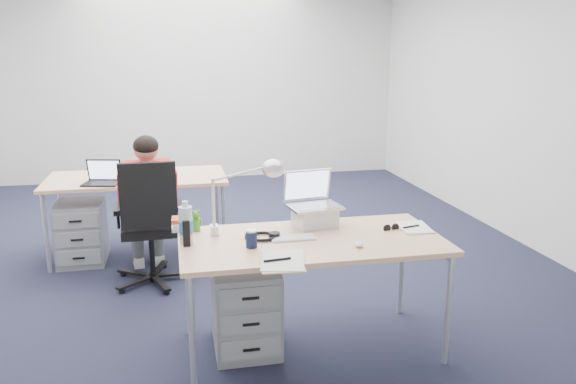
{
  "coord_description": "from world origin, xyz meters",
  "views": [
    {
      "loc": [
        -0.34,
        -4.86,
        1.83
      ],
      "look_at": [
        0.46,
        -1.0,
        0.85
      ],
      "focal_mm": 35.0,
      "sensor_mm": 36.0,
      "label": 1
    }
  ],
  "objects": [
    {
      "name": "water_bottle",
      "position": [
        -0.29,
        -1.65,
        0.86
      ],
      "size": [
        0.08,
        0.08,
        0.26
      ],
      "primitive_type": "cylinder",
      "rotation": [
        0.0,
        0.0,
        -0.03
      ],
      "color": "silver",
      "rests_on": "desk_near"
    },
    {
      "name": "far_papers",
      "position": [
        -0.88,
        0.28,
        0.73
      ],
      "size": [
        0.3,
        0.35,
        0.01
      ],
      "primitive_type": "cube",
      "rotation": [
        0.0,
        0.0,
        0.33
      ],
      "color": "white",
      "rests_on": "desk_far"
    },
    {
      "name": "cordless_phone",
      "position": [
        -0.29,
        -1.7,
        0.81
      ],
      "size": [
        0.04,
        0.03,
        0.15
      ],
      "primitive_type": "cube",
      "rotation": [
        0.0,
        0.0,
        0.05
      ],
      "color": "black",
      "rests_on": "desk_near"
    },
    {
      "name": "papers_right",
      "position": [
        1.16,
        -1.64,
        0.73
      ],
      "size": [
        0.2,
        0.28,
        0.01
      ],
      "primitive_type": "cube",
      "rotation": [
        0.0,
        0.0,
        -0.06
      ],
      "color": "#D8BF7D",
      "rests_on": "desk_near"
    },
    {
      "name": "book_stack",
      "position": [
        -0.29,
        -1.36,
        0.77
      ],
      "size": [
        0.19,
        0.16,
        0.08
      ],
      "primitive_type": "cube",
      "rotation": [
        0.0,
        0.0,
        -0.22
      ],
      "color": "silver",
      "rests_on": "desk_near"
    },
    {
      "name": "seated_person",
      "position": [
        -0.56,
        -0.28,
        0.61
      ],
      "size": [
        0.39,
        0.67,
        1.2
      ],
      "rotation": [
        0.0,
        0.0,
        0.13
      ],
      "color": "red",
      "rests_on": "ground"
    },
    {
      "name": "office_chair",
      "position": [
        -0.55,
        -0.45,
        0.29
      ],
      "size": [
        0.68,
        0.68,
        1.04
      ],
      "rotation": [
        0.0,
        0.0,
        0.04
      ],
      "color": "black",
      "rests_on": "ground"
    },
    {
      "name": "bear_figurine",
      "position": [
        -0.22,
        -1.41,
        0.8
      ],
      "size": [
        0.08,
        0.06,
        0.14
      ],
      "primitive_type": null,
      "rotation": [
        0.0,
        0.0,
        -0.05
      ],
      "color": "#237B20",
      "rests_on": "desk_near"
    },
    {
      "name": "silver_laptop",
      "position": [
        0.55,
        -1.46,
        0.91
      ],
      "size": [
        0.37,
        0.31,
        0.35
      ],
      "primitive_type": null,
      "rotation": [
        0.0,
        0.0,
        0.15
      ],
      "color": "silver",
      "rests_on": "desk_near"
    },
    {
      "name": "dark_laptop",
      "position": [
        -0.96,
        0.06,
        0.84
      ],
      "size": [
        0.35,
        0.35,
        0.22
      ],
      "primitive_type": null,
      "rotation": [
        0.0,
        0.0,
        -0.22
      ],
      "color": "black",
      "rests_on": "desk_far"
    },
    {
      "name": "far_cup",
      "position": [
        -0.36,
        0.32,
        0.78
      ],
      "size": [
        0.08,
        0.08,
        0.1
      ],
      "primitive_type": "cylinder",
      "rotation": [
        0.0,
        0.0,
        -0.25
      ],
      "color": "white",
      "rests_on": "desk_far"
    },
    {
      "name": "computer_mouse",
      "position": [
        0.7,
        -1.91,
        0.74
      ],
      "size": [
        0.07,
        0.09,
        0.03
      ],
      "primitive_type": "ellipsoid",
      "rotation": [
        0.0,
        0.0,
        -0.26
      ],
      "color": "white",
      "rests_on": "desk_near"
    },
    {
      "name": "sunglasses",
      "position": [
        1.0,
        -1.64,
        0.74
      ],
      "size": [
        0.12,
        0.07,
        0.03
      ],
      "primitive_type": null,
      "rotation": [
        0.0,
        0.0,
        0.18
      ],
      "color": "black",
      "rests_on": "desk_near"
    },
    {
      "name": "drawer_pedestal_far",
      "position": [
        -1.18,
        0.2,
        0.28
      ],
      "size": [
        0.4,
        0.5,
        0.55
      ],
      "primitive_type": "cube",
      "color": "gray",
      "rests_on": "ground"
    },
    {
      "name": "drawer_pedestal_near",
      "position": [
        0.06,
        -1.62,
        0.28
      ],
      "size": [
        0.4,
        0.5,
        0.55
      ],
      "primitive_type": "cube",
      "color": "gray",
      "rests_on": "ground"
    },
    {
      "name": "room",
      "position": [
        0.0,
        0.0,
        1.71
      ],
      "size": [
        6.02,
        7.02,
        2.8
      ],
      "color": "beige",
      "rests_on": "ground"
    },
    {
      "name": "headphones",
      "position": [
        0.17,
        -1.65,
        0.75
      ],
      "size": [
        0.22,
        0.17,
        0.04
      ],
      "primitive_type": null,
      "rotation": [
        0.0,
        0.0,
        -0.02
      ],
      "color": "black",
      "rests_on": "desk_near"
    },
    {
      "name": "desk_lamp",
      "position": [
        0.03,
        -1.51,
        0.97
      ],
      "size": [
        0.45,
        0.23,
        0.48
      ],
      "primitive_type": null,
      "rotation": [
        0.0,
        0.0,
        0.19
      ],
      "color": "silver",
      "rests_on": "desk_near"
    },
    {
      "name": "floor",
      "position": [
        0.0,
        0.0,
        0.0
      ],
      "size": [
        7.0,
        7.0,
        0.0
      ],
      "primitive_type": "plane",
      "color": "black",
      "rests_on": "ground"
    },
    {
      "name": "desk_far",
      "position": [
        -0.68,
        0.31,
        0.68
      ],
      "size": [
        1.6,
        0.8,
        0.73
      ],
      "color": "#DDA97F",
      "rests_on": "ground"
    },
    {
      "name": "papers_left",
      "position": [
        0.21,
        -2.06,
        0.74
      ],
      "size": [
        0.28,
        0.36,
        0.01
      ],
      "primitive_type": "cube",
      "rotation": [
        0.0,
        0.0,
        -0.17
      ],
      "color": "#D8BF7D",
      "rests_on": "desk_near"
    },
    {
      "name": "can_koozie",
      "position": [
        0.08,
        -1.79,
        0.78
      ],
      "size": [
        0.08,
        0.08,
        0.11
      ],
      "primitive_type": "cylinder",
      "rotation": [
        0.0,
        0.0,
        -0.22
      ],
      "color": "#141E40",
      "rests_on": "desk_near"
    },
    {
      "name": "desk_near",
      "position": [
        0.46,
        -1.71,
        0.68
      ],
      "size": [
        1.6,
        0.8,
        0.73
      ],
      "color": "#DDA97F",
      "rests_on": "ground"
    },
    {
      "name": "wireless_keyboard",
      "position": [
        0.35,
        -1.69,
        0.74
      ],
      "size": [
        0.27,
        0.11,
        0.01
      ],
      "primitive_type": "cube",
      "rotation": [
        0.0,
        0.0,
        0.0
      ],
      "color": "white",
      "rests_on": "desk_near"
    }
  ]
}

